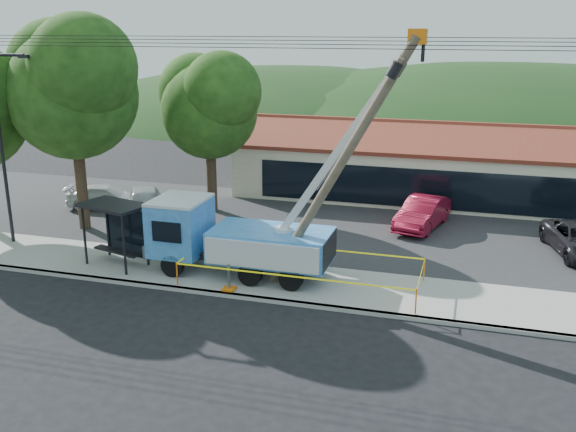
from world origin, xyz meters
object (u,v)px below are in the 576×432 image
at_px(leaning_pole, 345,156).
at_px(car_white, 107,209).
at_px(bus_shelter, 117,219).
at_px(car_red, 421,229).
at_px(utility_truck, 236,235).
at_px(car_silver, 146,219).

xyz_separation_m(leaning_pole, car_white, (-15.42, 7.82, -5.47)).
relative_size(bus_shelter, car_red, 0.67).
bearing_deg(car_red, bus_shelter, -129.70).
bearing_deg(car_red, car_white, -162.32).
bearing_deg(leaning_pole, bus_shelter, 179.92).
xyz_separation_m(utility_truck, bus_shelter, (-5.27, -0.38, 0.34)).
bearing_deg(leaning_pole, car_red, 76.12).
bearing_deg(car_white, utility_truck, -139.46).
relative_size(utility_truck, car_white, 2.48).
height_order(utility_truck, bus_shelter, utility_truck).
xyz_separation_m(utility_truck, car_red, (6.89, 8.79, -1.82)).
height_order(bus_shelter, car_silver, bus_shelter).
xyz_separation_m(utility_truck, car_silver, (-7.77, 6.40, -1.82)).
bearing_deg(car_silver, car_red, -19.45).
distance_m(car_silver, car_white, 3.20).
bearing_deg(car_red, car_silver, -157.48).
bearing_deg(utility_truck, leaning_pole, -4.88).
bearing_deg(car_silver, car_white, 132.66).
bearing_deg(bus_shelter, utility_truck, 19.72).
bearing_deg(car_silver, leaning_pole, -57.47).
relative_size(car_silver, car_white, 1.08).
distance_m(car_silver, car_red, 14.85).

